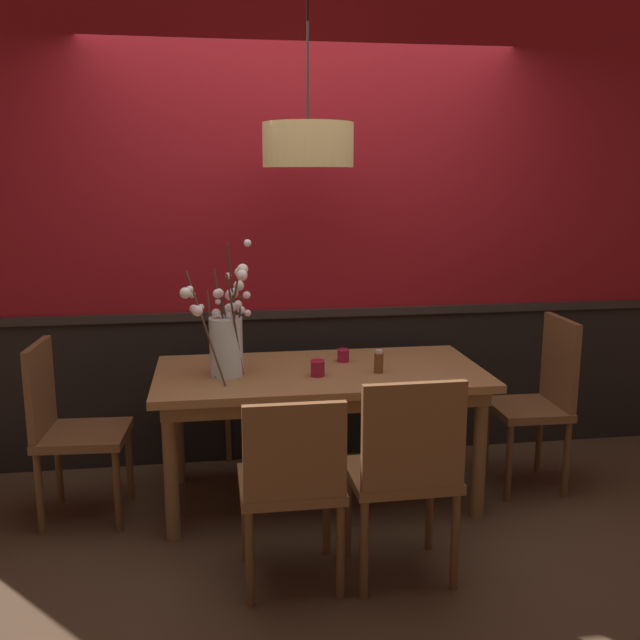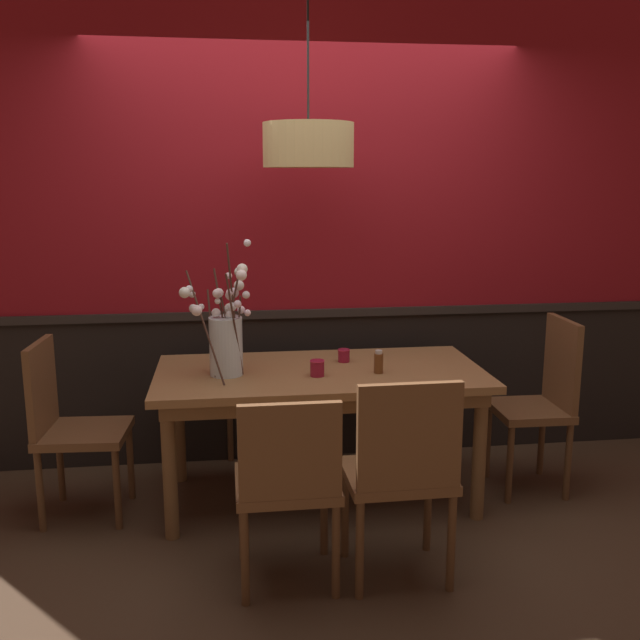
% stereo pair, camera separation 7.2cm
% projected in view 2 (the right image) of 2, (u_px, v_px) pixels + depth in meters
% --- Properties ---
extents(ground_plane, '(24.00, 24.00, 0.00)m').
position_uv_depth(ground_plane, '(320.00, 498.00, 3.90)').
color(ground_plane, '#422D1E').
extents(back_wall, '(5.12, 0.14, 2.95)m').
position_uv_depth(back_wall, '(306.00, 224.00, 4.26)').
color(back_wall, black).
rests_on(back_wall, ground).
extents(dining_table, '(1.74, 0.85, 0.73)m').
position_uv_depth(dining_table, '(320.00, 385.00, 3.77)').
color(dining_table, olive).
rests_on(dining_table, ground).
extents(chair_near_side_right, '(0.46, 0.41, 0.94)m').
position_uv_depth(chair_near_side_right, '(402.00, 467.00, 2.99)').
color(chair_near_side_right, brown).
rests_on(chair_near_side_right, ground).
extents(chair_near_side_left, '(0.44, 0.42, 0.87)m').
position_uv_depth(chair_near_side_left, '(288.00, 479.00, 2.96)').
color(chair_near_side_left, brown).
rests_on(chair_near_side_left, ground).
extents(chair_head_west_end, '(0.46, 0.43, 0.93)m').
position_uv_depth(chair_head_west_end, '(68.00, 421.00, 3.61)').
color(chair_head_west_end, brown).
rests_on(chair_head_west_end, ground).
extents(chair_far_side_left, '(0.48, 0.44, 0.96)m').
position_uv_depth(chair_far_side_left, '(257.00, 365.00, 4.59)').
color(chair_far_side_left, brown).
rests_on(chair_far_side_left, ground).
extents(chair_head_east_end, '(0.40, 0.41, 0.98)m').
position_uv_depth(chair_head_east_end, '(543.00, 396.00, 3.93)').
color(chair_head_east_end, brown).
rests_on(chair_head_east_end, ground).
extents(chair_far_side_right, '(0.46, 0.43, 0.96)m').
position_uv_depth(chair_far_side_right, '(343.00, 363.00, 4.64)').
color(chair_far_side_right, brown).
rests_on(chair_far_side_right, ground).
extents(vase_with_blossoms, '(0.36, 0.35, 0.70)m').
position_uv_depth(vase_with_blossoms, '(226.00, 338.00, 3.62)').
color(vase_with_blossoms, silver).
rests_on(vase_with_blossoms, dining_table).
extents(candle_holder_nearer_center, '(0.08, 0.08, 0.08)m').
position_uv_depth(candle_holder_nearer_center, '(317.00, 368.00, 3.63)').
color(candle_holder_nearer_center, maroon).
rests_on(candle_holder_nearer_center, dining_table).
extents(candle_holder_nearer_edge, '(0.07, 0.07, 0.07)m').
position_uv_depth(candle_holder_nearer_edge, '(344.00, 355.00, 3.91)').
color(candle_holder_nearer_edge, maroon).
rests_on(candle_holder_nearer_edge, dining_table).
extents(condiment_bottle, '(0.05, 0.05, 0.12)m').
position_uv_depth(condiment_bottle, '(379.00, 362.00, 3.68)').
color(condiment_bottle, brown).
rests_on(condiment_bottle, dining_table).
extents(pendant_lamp, '(0.47, 0.47, 1.16)m').
position_uv_depth(pendant_lamp, '(308.00, 145.00, 3.61)').
color(pendant_lamp, tan).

